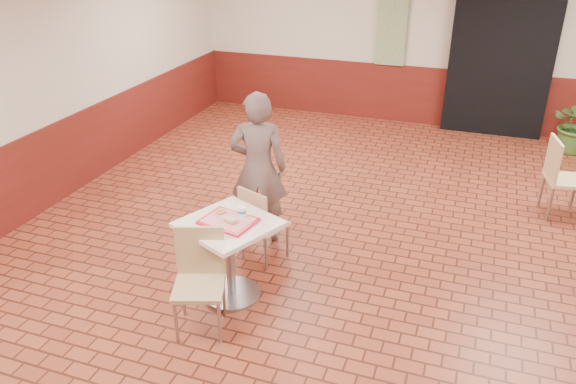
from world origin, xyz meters
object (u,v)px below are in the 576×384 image
(chair_main_back, at_px, (260,221))
(ring_donut, at_px, (221,212))
(main_table, at_px, (230,247))
(paper_cup, at_px, (242,212))
(long_john_donut, at_px, (230,221))
(serving_tray, at_px, (228,221))
(customer, at_px, (258,168))
(chair_main_front, at_px, (200,275))
(chair_second_left, at_px, (561,174))

(chair_main_back, height_order, ring_donut, ring_donut)
(main_table, relative_size, ring_donut, 8.88)
(paper_cup, bearing_deg, chair_main_back, 96.56)
(main_table, height_order, chair_main_back, chair_main_back)
(long_john_donut, bearing_deg, chair_main_back, 90.60)
(paper_cup, bearing_deg, serving_tray, -134.37)
(chair_main_back, relative_size, ring_donut, 9.38)
(main_table, relative_size, long_john_donut, 5.65)
(customer, distance_m, long_john_donut, 1.19)
(chair_main_front, relative_size, paper_cup, 9.76)
(chair_main_front, height_order, paper_cup, same)
(chair_main_back, height_order, serving_tray, chair_main_back)
(paper_cup, bearing_deg, chair_main_front, -106.86)
(chair_main_front, xyz_separation_m, paper_cup, (0.17, 0.56, 0.37))
(chair_main_back, height_order, long_john_donut, long_john_donut)
(main_table, height_order, paper_cup, paper_cup)
(chair_main_back, distance_m, chair_second_left, 3.71)
(main_table, distance_m, serving_tray, 0.28)
(chair_main_back, distance_m, paper_cup, 0.71)
(long_john_donut, distance_m, chair_second_left, 4.17)
(customer, distance_m, serving_tray, 1.14)
(main_table, distance_m, long_john_donut, 0.32)
(main_table, xyz_separation_m, long_john_donut, (0.04, -0.05, 0.31))
(chair_main_front, bearing_deg, chair_second_left, 27.36)
(main_table, bearing_deg, long_john_donut, -49.68)
(long_john_donut, bearing_deg, serving_tray, 130.32)
(main_table, xyz_separation_m, chair_second_left, (3.04, 2.84, 0.00))
(main_table, distance_m, customer, 1.18)
(long_john_donut, bearing_deg, chair_second_left, 43.84)
(serving_tray, bearing_deg, long_john_donut, -49.68)
(chair_second_left, bearing_deg, ring_donut, 119.47)
(customer, distance_m, ring_donut, 1.03)
(ring_donut, bearing_deg, chair_second_left, 40.97)
(customer, bearing_deg, long_john_donut, 82.77)
(long_john_donut, xyz_separation_m, chair_second_left, (3.00, 2.88, -0.31))
(chair_main_front, xyz_separation_m, customer, (-0.09, 1.59, 0.34))
(paper_cup, bearing_deg, main_table, -134.37)
(customer, height_order, serving_tray, customer)
(long_john_donut, relative_size, paper_cup, 1.50)
(chair_main_back, bearing_deg, paper_cup, 118.15)
(main_table, distance_m, chair_second_left, 4.16)
(chair_main_back, relative_size, customer, 0.50)
(paper_cup, relative_size, chair_second_left, 0.10)
(customer, xyz_separation_m, ring_donut, (0.05, -1.03, -0.01))
(chair_main_front, xyz_separation_m, ring_donut, (-0.04, 0.56, 0.33))
(long_john_donut, bearing_deg, customer, 99.75)
(serving_tray, height_order, ring_donut, ring_donut)
(ring_donut, height_order, paper_cup, paper_cup)
(customer, bearing_deg, chair_second_left, -168.83)
(main_table, height_order, customer, customer)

